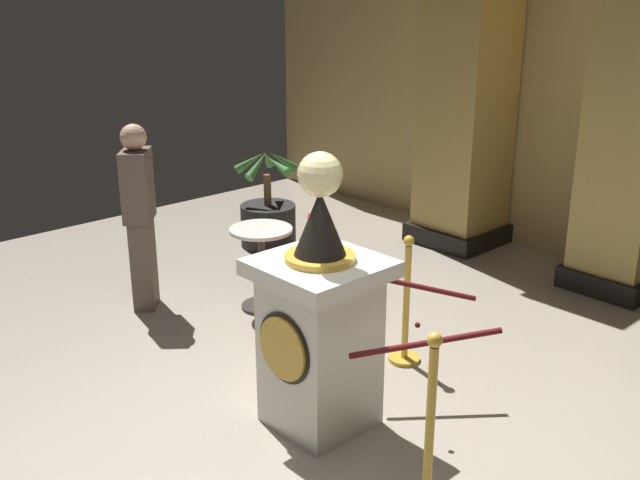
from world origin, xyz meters
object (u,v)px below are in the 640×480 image
object	(u,v)px
pedestal_clock	(319,323)
stanchion_near	(429,451)
cafe_table	(262,258)
stanchion_far	(406,319)
potted_palm_left	(268,219)
bystander_guest	(140,213)
cafe_chair_red	(299,267)

from	to	relation	value
pedestal_clock	stanchion_near	distance (m)	1.09
pedestal_clock	cafe_table	xyz separation A→B (m)	(-1.66, 0.86, -0.24)
stanchion_near	stanchion_far	xyz separation A→B (m)	(-1.20, 1.20, -0.03)
stanchion_far	potted_palm_left	size ratio (longest dim) A/B	0.92
potted_palm_left	stanchion_near	bearing A→B (deg)	-28.01
bystander_guest	cafe_chair_red	bearing A→B (deg)	25.90
bystander_guest	cafe_chair_red	size ratio (longest dim) A/B	1.69
bystander_guest	cafe_table	world-z (taller)	bystander_guest
stanchion_near	stanchion_far	size ratio (longest dim) A/B	1.07
pedestal_clock	bystander_guest	world-z (taller)	pedestal_clock
stanchion_near	cafe_chair_red	distance (m)	2.29
stanchion_far	cafe_chair_red	distance (m)	0.96
stanchion_far	cafe_chair_red	world-z (taller)	stanchion_far
pedestal_clock	cafe_table	distance (m)	1.88
bystander_guest	stanchion_far	bearing A→B (deg)	22.49
stanchion_near	cafe_table	bearing A→B (deg)	159.27
stanchion_near	stanchion_far	bearing A→B (deg)	135.06
cafe_chair_red	stanchion_far	bearing A→B (deg)	17.08
bystander_guest	cafe_chair_red	world-z (taller)	bystander_guest
cafe_table	cafe_chair_red	bearing A→B (deg)	-8.84
pedestal_clock	bystander_guest	distance (m)	2.39
cafe_table	cafe_chair_red	distance (m)	0.62
potted_palm_left	bystander_guest	world-z (taller)	bystander_guest
stanchion_near	pedestal_clock	bearing A→B (deg)	171.03
potted_palm_left	cafe_chair_red	size ratio (longest dim) A/B	1.13
pedestal_clock	potted_palm_left	bearing A→B (deg)	146.44
potted_palm_left	cafe_table	distance (m)	1.65
bystander_guest	stanchion_near	bearing A→B (deg)	-4.74
bystander_guest	cafe_chair_red	xyz separation A→B (m)	(1.32, 0.64, -0.28)
pedestal_clock	cafe_table	bearing A→B (deg)	152.78
cafe_table	potted_palm_left	bearing A→B (deg)	139.22
stanchion_near	potted_palm_left	xyz separation A→B (m)	(-3.93, 2.09, -0.07)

